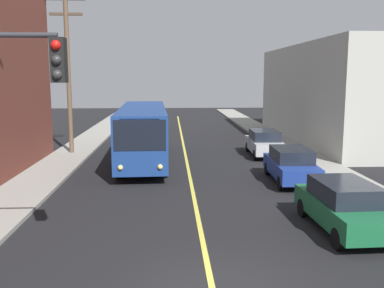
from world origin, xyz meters
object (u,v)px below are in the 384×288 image
Objects in this scene: city_bus at (143,131)px; utility_pole_mid at (68,65)px; parked_car_blue at (291,164)px; parked_car_silver at (264,142)px; parked_car_green at (344,205)px.

city_bus is 6.57m from utility_pole_mid.
parked_car_blue is 1.00× the size of parked_car_silver.
parked_car_blue is (7.27, -5.46, -0.98)m from city_bus.
parked_car_silver is at bearing -4.63° from utility_pole_mid.
utility_pole_mid is (-11.88, 14.40, 4.85)m from parked_car_green.
parked_car_silver is 0.44× the size of utility_pole_mid.
parked_car_silver is (7.51, 1.42, -0.98)m from city_bus.
parked_car_green is 1.00× the size of parked_car_silver.
utility_pole_mid is at bearing 175.37° from parked_car_silver.
parked_car_green is at bearing -91.54° from parked_car_silver.
city_bus is 9.14m from parked_car_blue.
city_bus reaches higher than parked_car_green.
parked_car_green and parked_car_blue have the same top height.
parked_car_blue is 15.15m from utility_pole_mid.
parked_car_green is 6.52m from parked_car_blue.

